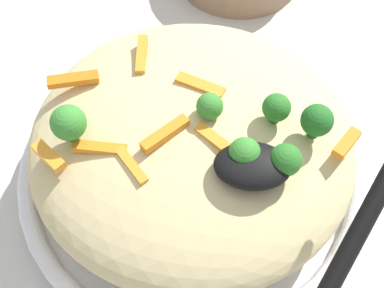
% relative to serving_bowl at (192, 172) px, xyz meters
% --- Properties ---
extents(ground_plane, '(2.40, 2.40, 0.00)m').
position_rel_serving_bowl_xyz_m(ground_plane, '(0.00, 0.00, -0.02)').
color(ground_plane, beige).
extents(serving_bowl, '(0.31, 0.31, 0.04)m').
position_rel_serving_bowl_xyz_m(serving_bowl, '(0.00, 0.00, 0.00)').
color(serving_bowl, silver).
rests_on(serving_bowl, ground_plane).
extents(pasta_mound, '(0.27, 0.27, 0.08)m').
position_rel_serving_bowl_xyz_m(pasta_mound, '(0.00, 0.00, 0.05)').
color(pasta_mound, '#DBC689').
rests_on(pasta_mound, serving_bowl).
extents(carrot_piece_0, '(0.04, 0.01, 0.01)m').
position_rel_serving_bowl_xyz_m(carrot_piece_0, '(-0.07, -0.03, 0.09)').
color(carrot_piece_0, orange).
rests_on(carrot_piece_0, pasta_mound).
extents(carrot_piece_1, '(0.03, 0.03, 0.01)m').
position_rel_serving_bowl_xyz_m(carrot_piece_1, '(-0.04, -0.05, 0.09)').
color(carrot_piece_1, orange).
rests_on(carrot_piece_1, pasta_mound).
extents(carrot_piece_2, '(0.03, 0.03, 0.01)m').
position_rel_serving_bowl_xyz_m(carrot_piece_2, '(-0.10, -0.04, 0.09)').
color(carrot_piece_2, orange).
rests_on(carrot_piece_2, pasta_mound).
extents(carrot_piece_3, '(0.02, 0.03, 0.01)m').
position_rel_serving_bowl_xyz_m(carrot_piece_3, '(0.12, -0.02, 0.09)').
color(carrot_piece_3, orange).
rests_on(carrot_piece_3, pasta_mound).
extents(carrot_piece_4, '(0.04, 0.02, 0.01)m').
position_rel_serving_bowl_xyz_m(carrot_piece_4, '(0.01, 0.03, 0.09)').
color(carrot_piece_4, orange).
rests_on(carrot_piece_4, pasta_mound).
extents(carrot_piece_5, '(0.04, 0.03, 0.01)m').
position_rel_serving_bowl_xyz_m(carrot_piece_5, '(-0.02, -0.02, 0.09)').
color(carrot_piece_5, orange).
rests_on(carrot_piece_5, pasta_mound).
extents(carrot_piece_6, '(0.01, 0.04, 0.01)m').
position_rel_serving_bowl_xyz_m(carrot_piece_6, '(-0.05, 0.06, 0.09)').
color(carrot_piece_6, orange).
rests_on(carrot_piece_6, pasta_mound).
extents(carrot_piece_7, '(0.03, 0.03, 0.01)m').
position_rel_serving_bowl_xyz_m(carrot_piece_7, '(0.02, -0.02, 0.09)').
color(carrot_piece_7, orange).
rests_on(carrot_piece_7, pasta_mound).
extents(carrot_piece_8, '(0.04, 0.02, 0.01)m').
position_rel_serving_bowl_xyz_m(carrot_piece_8, '(-0.10, 0.03, 0.09)').
color(carrot_piece_8, orange).
rests_on(carrot_piece_8, pasta_mound).
extents(broccoli_floret_0, '(0.02, 0.02, 0.02)m').
position_rel_serving_bowl_xyz_m(broccoli_floret_0, '(0.01, 0.00, 0.10)').
color(broccoli_floret_0, '#377928').
rests_on(broccoli_floret_0, pasta_mound).
extents(broccoli_floret_1, '(0.03, 0.03, 0.03)m').
position_rel_serving_bowl_xyz_m(broccoli_floret_1, '(-0.09, -0.02, 0.10)').
color(broccoli_floret_1, '#377928').
rests_on(broccoli_floret_1, pasta_mound).
extents(broccoli_floret_2, '(0.02, 0.02, 0.03)m').
position_rel_serving_bowl_xyz_m(broccoli_floret_2, '(0.06, 0.00, 0.10)').
color(broccoli_floret_2, '#296820').
rests_on(broccoli_floret_2, pasta_mound).
extents(broccoli_floret_3, '(0.02, 0.02, 0.03)m').
position_rel_serving_bowl_xyz_m(broccoli_floret_3, '(0.07, -0.04, 0.10)').
color(broccoli_floret_3, '#296820').
rests_on(broccoli_floret_3, pasta_mound).
extents(broccoli_floret_4, '(0.02, 0.02, 0.03)m').
position_rel_serving_bowl_xyz_m(broccoli_floret_4, '(0.09, -0.01, 0.10)').
color(broccoli_floret_4, '#205B1C').
rests_on(broccoli_floret_4, pasta_mound).
extents(broccoli_floret_5, '(0.02, 0.02, 0.03)m').
position_rel_serving_bowl_xyz_m(broccoli_floret_5, '(0.04, -0.04, 0.10)').
color(broccoli_floret_5, '#377928').
rests_on(broccoli_floret_5, pasta_mound).
extents(serving_spoon, '(0.15, 0.15, 0.09)m').
position_rel_serving_bowl_xyz_m(serving_spoon, '(0.07, -0.06, 0.11)').
color(serving_spoon, black).
rests_on(serving_spoon, pasta_mound).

